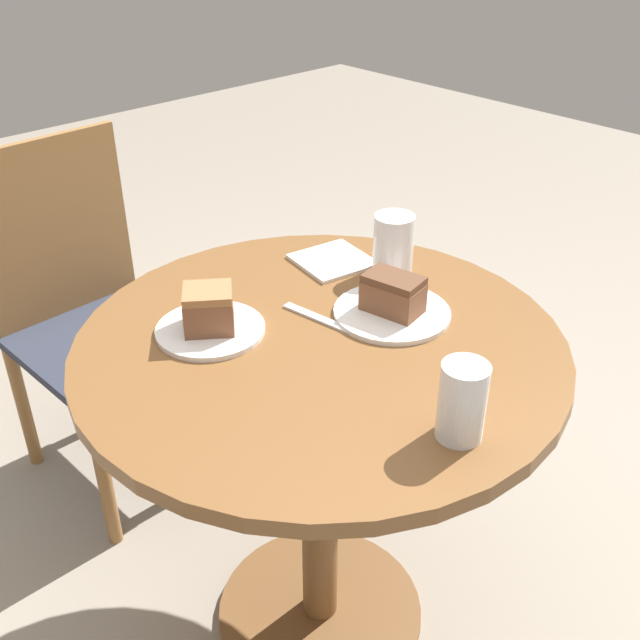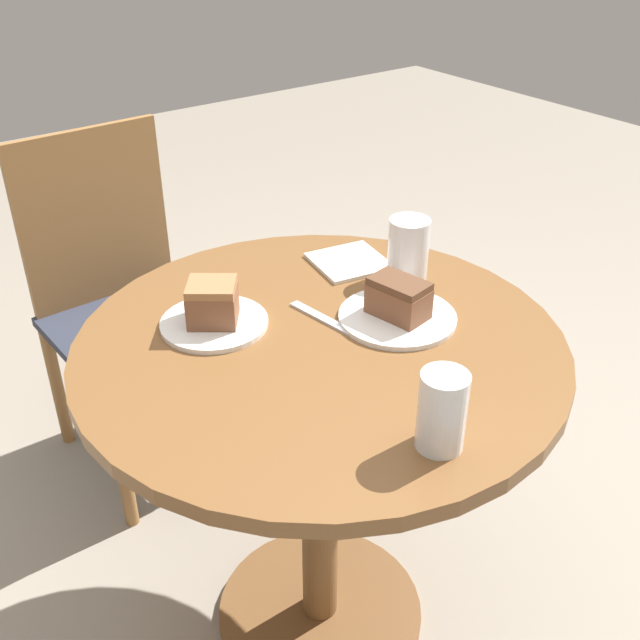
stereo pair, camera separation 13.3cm
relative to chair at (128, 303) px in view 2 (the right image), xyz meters
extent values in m
plane|color=gray|center=(0.04, -0.83, -0.47)|extent=(8.00, 8.00, 0.00)
cylinder|color=brown|center=(0.04, -0.83, -0.46)|extent=(0.47, 0.47, 0.03)
cylinder|color=brown|center=(0.04, -0.83, -0.09)|extent=(0.08, 0.08, 0.71)
cylinder|color=brown|center=(0.04, -0.83, 0.28)|extent=(0.89, 0.89, 0.03)
cylinder|color=olive|center=(-0.19, -0.30, -0.27)|extent=(0.04, 0.04, 0.41)
cylinder|color=olive|center=(0.21, -0.29, -0.27)|extent=(0.04, 0.04, 0.41)
cylinder|color=olive|center=(-0.20, 0.12, -0.27)|extent=(0.04, 0.04, 0.41)
cylinder|color=olive|center=(0.19, 0.14, -0.27)|extent=(0.04, 0.04, 0.41)
cube|color=#2D3342|center=(0.00, -0.08, -0.05)|extent=(0.46, 0.49, 0.03)
cube|color=olive|center=(-0.01, 0.14, 0.20)|extent=(0.42, 0.04, 0.49)
cylinder|color=white|center=(0.20, -0.86, 0.30)|extent=(0.22, 0.22, 0.01)
cylinder|color=white|center=(-0.09, -0.67, 0.30)|extent=(0.20, 0.20, 0.01)
cube|color=brown|center=(0.20, -0.86, 0.33)|extent=(0.09, 0.12, 0.06)
cube|color=brown|center=(0.20, -0.86, 0.37)|extent=(0.09, 0.12, 0.01)
cube|color=brown|center=(-0.09, -0.67, 0.34)|extent=(0.12, 0.12, 0.06)
cube|color=#9E6B42|center=(-0.09, -0.67, 0.37)|extent=(0.12, 0.12, 0.02)
cylinder|color=silver|center=(0.33, -0.74, 0.34)|extent=(0.07, 0.07, 0.09)
cylinder|color=white|center=(0.33, -0.74, 0.36)|extent=(0.08, 0.08, 0.13)
cylinder|color=silver|center=(0.01, -1.16, 0.33)|extent=(0.06, 0.06, 0.08)
cylinder|color=white|center=(0.01, -1.16, 0.36)|extent=(0.07, 0.07, 0.13)
cube|color=silver|center=(0.27, -0.62, 0.30)|extent=(0.17, 0.17, 0.01)
cube|color=silver|center=(0.09, -0.78, 0.30)|extent=(0.04, 0.17, 0.00)
camera|label=1|loc=(-0.73, -1.66, 1.03)|focal=42.00mm
camera|label=2|loc=(-0.63, -1.74, 1.03)|focal=42.00mm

